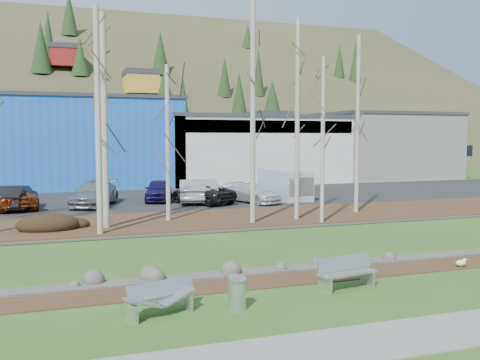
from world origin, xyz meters
name	(u,v)px	position (x,y,z in m)	size (l,w,h in m)	color
ground	(315,297)	(0.00, 0.00, 0.00)	(200.00, 200.00, 0.00)	#325419
footpath	(386,340)	(0.00, -3.50, 0.02)	(80.00, 2.00, 0.04)	slate
dirt_strip	(286,278)	(0.00, 2.10, 0.01)	(80.00, 1.80, 0.03)	#382616
near_bank_rocks	(274,272)	(0.00, 3.10, 0.00)	(80.00, 0.80, 0.50)	#47423D
river	(236,248)	(0.00, 7.20, 0.00)	(80.00, 8.00, 0.90)	black
far_bank_rocks	(209,232)	(0.00, 11.30, 0.00)	(80.00, 0.80, 0.46)	#47423D
far_bank	(193,221)	(0.00, 14.50, 0.07)	(80.00, 7.00, 0.15)	#382616
parking_lot	(158,200)	(0.00, 25.00, 0.07)	(80.00, 14.00, 0.14)	black
building_blue	(66,142)	(-6.00, 39.00, 4.16)	(20.40, 12.24, 8.30)	blue
building_white	(248,149)	(12.00, 38.98, 3.41)	(18.36, 12.24, 6.80)	beige
building_grey	(379,146)	(28.00, 39.00, 3.66)	(14.28, 12.24, 7.30)	gray
hillside	(96,63)	(0.00, 84.00, 17.50)	(160.00, 72.00, 35.00)	#373221
bench_intact	(346,272)	(1.30, 0.52, 0.49)	(2.01, 0.86, 0.97)	#B5B8BA
bench_damaged	(160,298)	(-4.52, -0.05, 0.43)	(1.99, 1.18, 0.84)	#B5B8BA
litter_bin	(237,295)	(-2.49, -0.32, 0.41)	(0.47, 0.47, 0.81)	#B5B8BA
seagull	(461,263)	(6.43, 1.41, 0.19)	(0.47, 0.22, 0.34)	gold
dirt_mound	(48,223)	(-7.42, 13.70, 0.44)	(2.94, 2.08, 0.58)	black
birch_2	(104,121)	(-4.69, 13.39, 5.38)	(0.31, 0.31, 10.47)	beige
birch_3	(98,121)	(-5.11, 11.71, 5.32)	(0.27, 0.27, 10.33)	beige
birch_4	(168,143)	(-1.33, 14.61, 4.28)	(0.23, 0.23, 8.26)	beige
birch_5	(323,140)	(6.17, 11.35, 4.46)	(0.21, 0.21, 8.61)	beige
birch_6	(253,110)	(2.68, 12.40, 5.99)	(0.26, 0.26, 11.68)	beige
birch_7	(297,120)	(5.37, 12.77, 5.53)	(0.24, 0.24, 10.76)	beige
birch_8	(358,124)	(9.92, 14.14, 5.36)	(0.24, 0.24, 10.41)	beige
car_1	(16,197)	(-9.38, 21.96, 0.89)	(1.59, 4.57, 1.50)	black
car_2	(13,198)	(-9.53, 22.12, 0.82)	(2.27, 4.92, 1.37)	#8F3A18
car_3	(94,194)	(-4.66, 22.29, 0.93)	(2.20, 5.42, 1.57)	gray
car_4	(159,190)	(-0.22, 23.53, 0.90)	(1.79, 4.45, 1.52)	#1E154F
car_5	(192,191)	(1.78, 21.87, 0.93)	(1.68, 4.82, 1.59)	silver
car_6	(202,194)	(2.29, 21.16, 0.81)	(2.22, 4.82, 1.34)	black
car_7	(254,193)	(5.78, 20.50, 0.79)	(1.83, 4.50, 1.30)	white
car_8	(204,191)	(2.61, 21.87, 0.93)	(1.68, 4.82, 1.59)	silver
van_white	(286,184)	(8.69, 21.69, 1.21)	(2.45, 5.04, 2.14)	white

